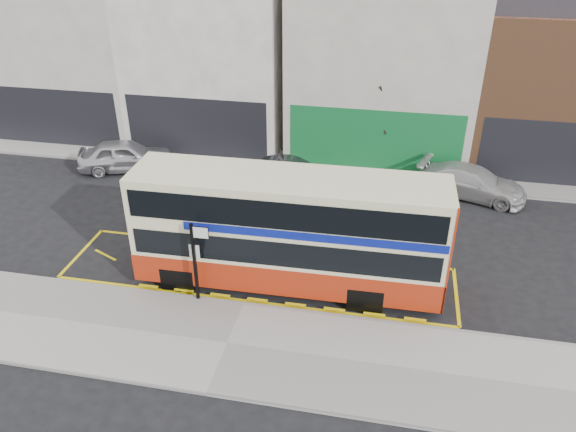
% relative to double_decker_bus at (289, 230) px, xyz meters
% --- Properties ---
extents(ground, '(120.00, 120.00, 0.00)m').
position_rel_double_decker_bus_xyz_m(ground, '(-1.24, -1.22, -2.19)').
color(ground, black).
rests_on(ground, ground).
extents(pavement, '(40.00, 4.00, 0.15)m').
position_rel_double_decker_bus_xyz_m(pavement, '(-1.24, -3.52, -2.11)').
color(pavement, '#A5A29D').
rests_on(pavement, ground).
extents(kerb, '(40.00, 0.15, 0.15)m').
position_rel_double_decker_bus_xyz_m(kerb, '(-1.24, -1.59, -2.11)').
color(kerb, gray).
rests_on(kerb, ground).
extents(far_pavement, '(50.00, 3.00, 0.15)m').
position_rel_double_decker_bus_xyz_m(far_pavement, '(-1.24, 9.78, -2.11)').
color(far_pavement, '#A5A29D').
rests_on(far_pavement, ground).
extents(road_markings, '(14.00, 3.40, 0.01)m').
position_rel_double_decker_bus_xyz_m(road_markings, '(-1.24, 0.38, -2.18)').
color(road_markings, yellow).
rests_on(road_markings, ground).
extents(terrace_far_left, '(8.00, 8.01, 10.80)m').
position_rel_double_decker_bus_xyz_m(terrace_far_left, '(-14.74, 13.77, 2.64)').
color(terrace_far_left, silver).
rests_on(terrace_far_left, ground).
extents(terrace_left, '(8.00, 8.01, 11.80)m').
position_rel_double_decker_bus_xyz_m(terrace_left, '(-6.74, 13.77, 3.13)').
color(terrace_left, white).
rests_on(terrace_left, ground).
extents(terrace_green_shop, '(9.00, 8.01, 11.30)m').
position_rel_double_decker_bus_xyz_m(terrace_green_shop, '(2.26, 13.77, 2.88)').
color(terrace_green_shop, silver).
rests_on(terrace_green_shop, ground).
extents(terrace_right, '(9.00, 8.01, 10.30)m').
position_rel_double_decker_bus_xyz_m(terrace_right, '(11.26, 13.77, 2.39)').
color(terrace_right, brown).
rests_on(terrace_right, ground).
extents(double_decker_bus, '(10.46, 2.60, 4.16)m').
position_rel_double_decker_bus_xyz_m(double_decker_bus, '(0.00, 0.00, 0.00)').
color(double_decker_bus, beige).
rests_on(double_decker_bus, ground).
extents(bus_stop_post, '(0.72, 0.13, 2.90)m').
position_rel_double_decker_bus_xyz_m(bus_stop_post, '(-2.75, -1.61, -0.29)').
color(bus_stop_post, black).
rests_on(bus_stop_post, pavement).
extents(car_silver, '(4.86, 3.10, 1.54)m').
position_rel_double_decker_bus_xyz_m(car_silver, '(-9.76, 7.71, -1.42)').
color(car_silver, silver).
rests_on(car_silver, ground).
extents(car_grey, '(4.15, 1.69, 1.34)m').
position_rel_double_decker_bus_xyz_m(car_grey, '(-1.36, 7.44, -1.52)').
color(car_grey, '#363A3D').
rests_on(car_grey, ground).
extents(car_white, '(5.14, 3.28, 1.39)m').
position_rel_double_decker_bus_xyz_m(car_white, '(6.82, 8.13, -1.49)').
color(car_white, silver).
rests_on(car_white, ground).
extents(street_tree_right, '(2.58, 2.58, 5.57)m').
position_rel_double_decker_bus_xyz_m(street_tree_right, '(2.54, 10.68, 1.61)').
color(street_tree_right, black).
rests_on(street_tree_right, ground).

